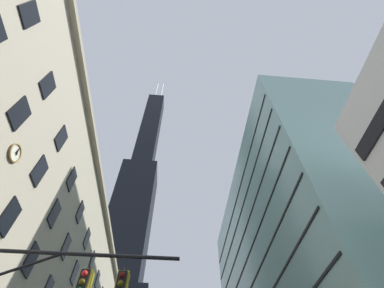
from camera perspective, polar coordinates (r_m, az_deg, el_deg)
name	(u,v)px	position (r m, az deg, el deg)	size (l,w,h in m)	color
dark_skyscraper	(124,249)	(112.18, -14.20, -20.67)	(23.46, 23.46, 206.34)	black
glass_office_midrise	(302,282)	(47.07, 22.22, -25.46)	(15.44, 45.19, 41.89)	gray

